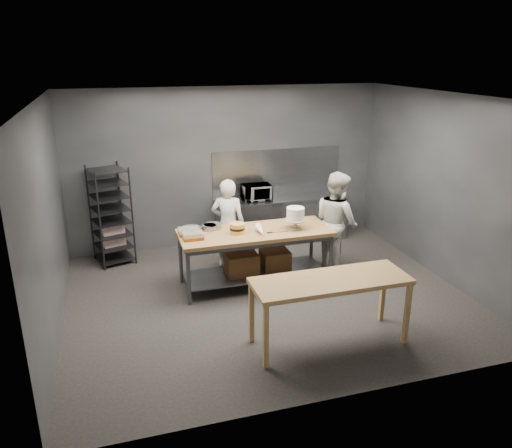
{
  "coord_description": "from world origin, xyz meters",
  "views": [
    {
      "loc": [
        -2.17,
        -6.58,
        3.6
      ],
      "look_at": [
        -0.06,
        0.43,
        1.05
      ],
      "focal_mm": 35.0,
      "sensor_mm": 36.0,
      "label": 1
    }
  ],
  "objects_px": {
    "chef_behind": "(228,224)",
    "microwave": "(256,192)",
    "work_table": "(255,251)",
    "near_counter": "(331,285)",
    "speed_rack": "(111,216)",
    "frosted_cake_stand": "(295,215)",
    "layer_cake": "(237,228)",
    "chef_right": "(336,222)"
  },
  "relations": [
    {
      "from": "chef_behind",
      "to": "microwave",
      "type": "relative_size",
      "value": 2.93
    },
    {
      "from": "work_table",
      "to": "microwave",
      "type": "height_order",
      "value": "microwave"
    },
    {
      "from": "near_counter",
      "to": "microwave",
      "type": "bearing_deg",
      "value": 88.1
    },
    {
      "from": "speed_rack",
      "to": "work_table",
      "type": "bearing_deg",
      "value": -36.77
    },
    {
      "from": "frosted_cake_stand",
      "to": "layer_cake",
      "type": "distance_m",
      "value": 0.95
    },
    {
      "from": "layer_cake",
      "to": "near_counter",
      "type": "bearing_deg",
      "value": -69.34
    },
    {
      "from": "chef_right",
      "to": "microwave",
      "type": "height_order",
      "value": "chef_right"
    },
    {
      "from": "work_table",
      "to": "chef_behind",
      "type": "bearing_deg",
      "value": 108.63
    },
    {
      "from": "microwave",
      "to": "layer_cake",
      "type": "relative_size",
      "value": 2.35
    },
    {
      "from": "near_counter",
      "to": "speed_rack",
      "type": "bearing_deg",
      "value": 126.0
    },
    {
      "from": "near_counter",
      "to": "chef_right",
      "type": "xyz_separation_m",
      "value": [
        1.07,
        2.09,
        0.05
      ]
    },
    {
      "from": "chef_behind",
      "to": "frosted_cake_stand",
      "type": "xyz_separation_m",
      "value": [
        0.89,
        -0.87,
        0.35
      ]
    },
    {
      "from": "chef_behind",
      "to": "microwave",
      "type": "xyz_separation_m",
      "value": [
        0.79,
        0.93,
        0.25
      ]
    },
    {
      "from": "near_counter",
      "to": "microwave",
      "type": "xyz_separation_m",
      "value": [
        0.12,
        3.62,
        0.24
      ]
    },
    {
      "from": "near_counter",
      "to": "chef_behind",
      "type": "height_order",
      "value": "chef_behind"
    },
    {
      "from": "near_counter",
      "to": "microwave",
      "type": "distance_m",
      "value": 3.63
    },
    {
      "from": "speed_rack",
      "to": "layer_cake",
      "type": "distance_m",
      "value": 2.49
    },
    {
      "from": "chef_behind",
      "to": "microwave",
      "type": "height_order",
      "value": "chef_behind"
    },
    {
      "from": "frosted_cake_stand",
      "to": "work_table",
      "type": "bearing_deg",
      "value": 170.81
    },
    {
      "from": "speed_rack",
      "to": "chef_right",
      "type": "height_order",
      "value": "speed_rack"
    },
    {
      "from": "work_table",
      "to": "near_counter",
      "type": "xyz_separation_m",
      "value": [
        0.41,
        -1.92,
        0.24
      ]
    },
    {
      "from": "chef_behind",
      "to": "chef_right",
      "type": "distance_m",
      "value": 1.84
    },
    {
      "from": "chef_right",
      "to": "chef_behind",
      "type": "bearing_deg",
      "value": 61.5
    },
    {
      "from": "chef_behind",
      "to": "microwave",
      "type": "bearing_deg",
      "value": -107.04
    },
    {
      "from": "chef_behind",
      "to": "layer_cake",
      "type": "xyz_separation_m",
      "value": [
        -0.05,
        -0.8,
        0.2
      ]
    },
    {
      "from": "speed_rack",
      "to": "frosted_cake_stand",
      "type": "xyz_separation_m",
      "value": [
        2.79,
        -1.72,
        0.29
      ]
    },
    {
      "from": "work_table",
      "to": "frosted_cake_stand",
      "type": "relative_size",
      "value": 6.81
    },
    {
      "from": "microwave",
      "to": "frosted_cake_stand",
      "type": "xyz_separation_m",
      "value": [
        0.1,
        -1.8,
        0.1
      ]
    },
    {
      "from": "speed_rack",
      "to": "chef_right",
      "type": "relative_size",
      "value": 1.01
    },
    {
      "from": "work_table",
      "to": "microwave",
      "type": "distance_m",
      "value": 1.84
    },
    {
      "from": "frosted_cake_stand",
      "to": "speed_rack",
      "type": "bearing_deg",
      "value": 148.4
    },
    {
      "from": "work_table",
      "to": "near_counter",
      "type": "distance_m",
      "value": 1.98
    },
    {
      "from": "work_table",
      "to": "chef_behind",
      "type": "height_order",
      "value": "chef_behind"
    },
    {
      "from": "near_counter",
      "to": "layer_cake",
      "type": "distance_m",
      "value": 2.03
    },
    {
      "from": "layer_cake",
      "to": "chef_right",
      "type": "bearing_deg",
      "value": 6.39
    },
    {
      "from": "microwave",
      "to": "layer_cake",
      "type": "height_order",
      "value": "microwave"
    },
    {
      "from": "speed_rack",
      "to": "chef_right",
      "type": "bearing_deg",
      "value": -21.66
    },
    {
      "from": "work_table",
      "to": "layer_cake",
      "type": "height_order",
      "value": "layer_cake"
    },
    {
      "from": "frosted_cake_stand",
      "to": "chef_right",
      "type": "bearing_deg",
      "value": 17.58
    },
    {
      "from": "speed_rack",
      "to": "layer_cake",
      "type": "xyz_separation_m",
      "value": [
        1.86,
        -1.65,
        0.14
      ]
    },
    {
      "from": "work_table",
      "to": "near_counter",
      "type": "bearing_deg",
      "value": -77.97
    },
    {
      "from": "near_counter",
      "to": "chef_behind",
      "type": "bearing_deg",
      "value": 103.94
    }
  ]
}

